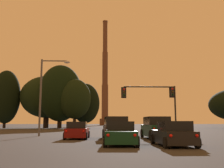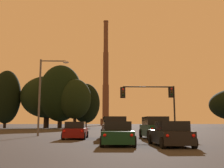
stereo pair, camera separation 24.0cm
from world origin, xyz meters
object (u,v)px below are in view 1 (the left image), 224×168
(hatchback_right_lane_second, at_px, (173,134))
(sedan_center_lane_second, at_px, (120,134))
(traffic_light_overhead_right, at_px, (156,97))
(street_lamp, at_px, (46,88))
(suv_right_lane_front, at_px, (157,128))
(suv_center_lane_front, at_px, (116,128))
(smokestack, at_px, (105,83))
(hatchback_left_lane_front, at_px, (77,131))

(hatchback_right_lane_second, xyz_separation_m, sedan_center_lane_second, (-3.01, 1.16, 0.00))
(traffic_light_overhead_right, bearing_deg, sedan_center_lane_second, -111.74)
(hatchback_right_lane_second, bearing_deg, street_lamp, 129.23)
(sedan_center_lane_second, bearing_deg, suv_right_lane_front, 62.03)
(suv_center_lane_front, distance_m, smokestack, 126.29)
(sedan_center_lane_second, xyz_separation_m, street_lamp, (-7.05, 10.72, 4.27))
(hatchback_left_lane_front, bearing_deg, traffic_light_overhead_right, 37.98)
(smokestack, bearing_deg, suv_right_lane_front, -88.63)
(hatchback_left_lane_front, bearing_deg, suv_center_lane_front, -3.92)
(hatchback_right_lane_second, height_order, hatchback_left_lane_front, same)
(sedan_center_lane_second, bearing_deg, smokestack, 92.41)
(hatchback_left_lane_front, xyz_separation_m, traffic_light_overhead_right, (8.19, 6.25, 3.54))
(hatchback_right_lane_second, distance_m, sedan_center_lane_second, 3.23)
(hatchback_left_lane_front, height_order, traffic_light_overhead_right, traffic_light_overhead_right)
(hatchback_right_lane_second, distance_m, hatchback_left_lane_front, 9.64)
(suv_right_lane_front, height_order, street_lamp, street_lamp)
(sedan_center_lane_second, bearing_deg, traffic_light_overhead_right, 70.92)
(hatchback_right_lane_second, height_order, suv_right_lane_front, suv_right_lane_front)
(suv_right_lane_front, distance_m, smokestack, 126.25)
(suv_right_lane_front, bearing_deg, hatchback_right_lane_second, -95.67)
(suv_center_lane_front, bearing_deg, traffic_light_overhead_right, 50.32)
(traffic_light_overhead_right, bearing_deg, street_lamp, -171.92)
(hatchback_right_lane_second, relative_size, street_lamp, 0.52)
(traffic_light_overhead_right, xyz_separation_m, smokestack, (-4.38, 117.71, 19.50))
(hatchback_right_lane_second, xyz_separation_m, hatchback_left_lane_front, (-6.25, 7.34, 0.00))
(smokestack, bearing_deg, hatchback_left_lane_front, -91.76)
(traffic_light_overhead_right, bearing_deg, hatchback_left_lane_front, -142.68)
(sedan_center_lane_second, height_order, smokestack, smokestack)
(sedan_center_lane_second, xyz_separation_m, suv_right_lane_front, (3.55, 6.00, 0.23))
(suv_center_lane_front, xyz_separation_m, suv_right_lane_front, (3.53, 0.08, 0.00))
(street_lamp, bearing_deg, sedan_center_lane_second, -56.68)
(smokestack, bearing_deg, sedan_center_lane_second, -90.25)
(suv_right_lane_front, bearing_deg, smokestack, 89.99)
(hatchback_left_lane_front, xyz_separation_m, smokestack, (3.81, 123.95, 23.04))
(hatchback_left_lane_front, xyz_separation_m, suv_center_lane_front, (3.26, -0.26, 0.23))
(hatchback_left_lane_front, relative_size, street_lamp, 0.52)
(hatchback_right_lane_second, xyz_separation_m, street_lamp, (-10.06, 11.88, 4.27))
(hatchback_right_lane_second, bearing_deg, suv_right_lane_front, 84.68)
(hatchback_left_lane_front, height_order, street_lamp, street_lamp)
(suv_right_lane_front, height_order, smokestack, smokestack)
(sedan_center_lane_second, relative_size, traffic_light_overhead_right, 0.77)
(suv_right_lane_front, relative_size, street_lamp, 0.62)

